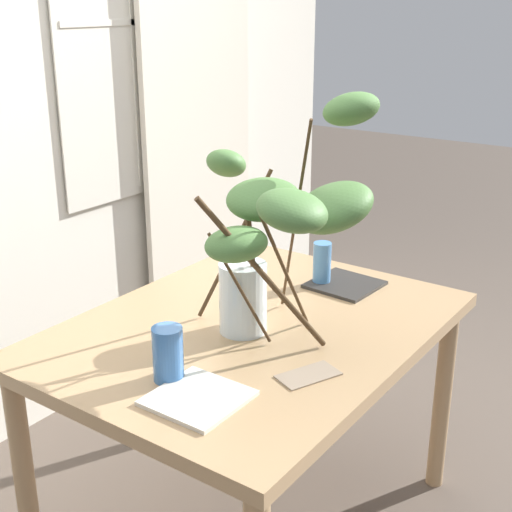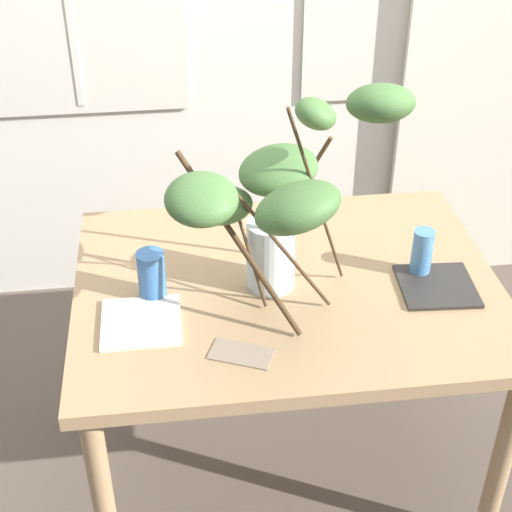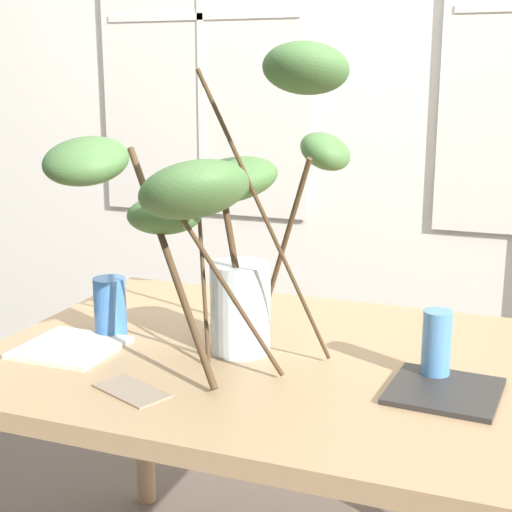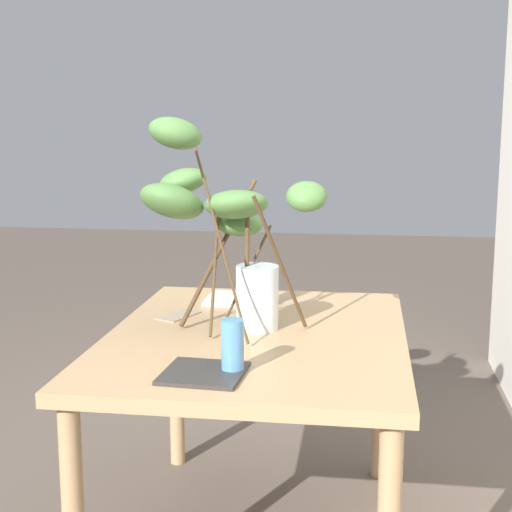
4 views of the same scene
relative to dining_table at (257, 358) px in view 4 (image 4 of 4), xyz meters
The scene contains 7 objects.
dining_table is the anchor object (origin of this frame).
vase_with_branches 0.46m from the dining_table, 112.99° to the right, with size 0.64×0.67×0.71m.
drinking_glass_blue_left 0.42m from the dining_table, behind, with size 0.08×0.08×0.14m, color #386BAD.
drinking_glass_blue_right 0.42m from the dining_table, ahead, with size 0.06×0.06×0.15m, color #4C84BC.
plate_square_left 0.46m from the dining_table, 161.27° to the right, with size 0.21×0.21×0.01m, color silver.
plate_square_right 0.44m from the dining_table, 11.09° to the right, with size 0.21×0.21×0.01m, color #2D2B28.
napkin_folded 0.36m from the dining_table, 119.27° to the right, with size 0.16×0.08×0.00m, color gray.
Camera 4 is at (2.32, 0.33, 1.42)m, focal length 53.18 mm.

